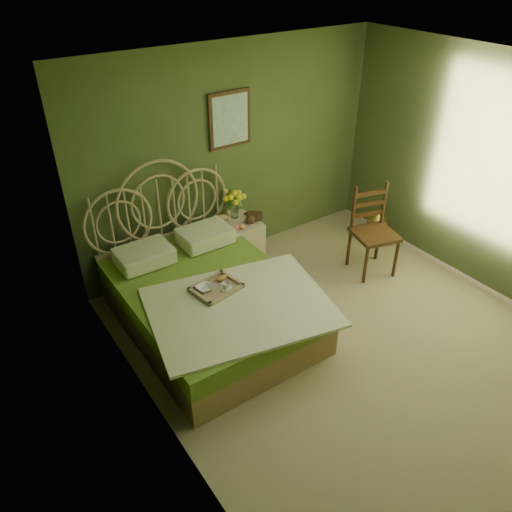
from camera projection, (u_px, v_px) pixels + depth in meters
floor at (355, 344)px, 5.08m from camera, size 4.50×4.50×0.00m
ceiling at (393, 82)px, 3.66m from camera, size 4.50×4.50×0.00m
wall_back at (233, 155)px, 5.93m from camera, size 4.00×0.00×4.00m
wall_left at (162, 318)px, 3.42m from camera, size 0.00×4.50×4.50m
wall_right at (504, 181)px, 5.32m from camera, size 0.00×4.50×4.50m
wall_art at (230, 120)px, 5.64m from camera, size 0.54×0.04×0.64m
bed at (208, 298)px, 5.19m from camera, size 1.91×2.41×1.49m
nightstand at (237, 237)px, 6.19m from camera, size 0.52×0.52×1.00m
chair at (370, 225)px, 5.94m from camera, size 0.59×0.59×1.08m
birdcage at (377, 226)px, 6.73m from camera, size 0.27×0.27×0.40m
book_lower at (248, 217)px, 6.16m from camera, size 0.18×0.23×0.02m
book_upper at (248, 215)px, 6.14m from camera, size 0.29×0.30×0.02m
cereal_bowl at (205, 288)px, 4.90m from camera, size 0.18×0.18×0.04m
coffee_cup at (226, 286)px, 4.90m from camera, size 0.10×0.10×0.07m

